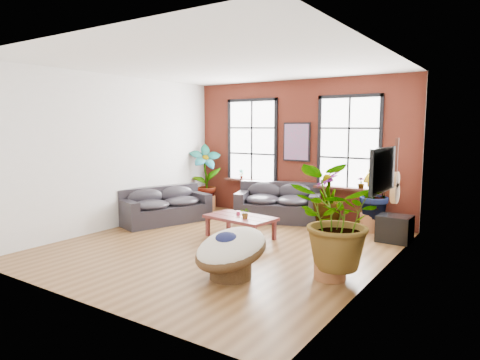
# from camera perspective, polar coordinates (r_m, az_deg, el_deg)

# --- Properties ---
(room) EXTENTS (6.04, 6.54, 3.54)m
(room) POSITION_cam_1_polar(r_m,az_deg,el_deg) (8.34, -1.73, 3.06)
(room) COLOR brown
(room) RESTS_ON ground
(sofa_back) EXTENTS (2.26, 1.65, 0.94)m
(sofa_back) POSITION_cam_1_polar(r_m,az_deg,el_deg) (10.74, 5.15, -3.14)
(sofa_back) COLOR black
(sofa_back) RESTS_ON ground
(sofa_left) EXTENTS (1.54, 2.35, 0.86)m
(sofa_left) POSITION_cam_1_polar(r_m,az_deg,el_deg) (10.67, -10.05, -3.49)
(sofa_left) COLOR black
(sofa_left) RESTS_ON ground
(coffee_table) EXTENTS (1.53, 0.99, 0.56)m
(coffee_table) POSITION_cam_1_polar(r_m,az_deg,el_deg) (9.03, 0.04, -5.19)
(coffee_table) COLOR #56201F
(coffee_table) RESTS_ON ground
(papasan_chair) EXTENTS (1.47, 1.47, 0.85)m
(papasan_chair) POSITION_cam_1_polar(r_m,az_deg,el_deg) (6.69, -1.29, -9.38)
(papasan_chair) COLOR #48301A
(papasan_chair) RESTS_ON ground
(poster) EXTENTS (0.74, 0.06, 0.98)m
(poster) POSITION_cam_1_polar(r_m,az_deg,el_deg) (10.94, 7.56, 5.06)
(poster) COLOR black
(poster) RESTS_ON room
(tv_wall_unit) EXTENTS (0.13, 1.86, 1.20)m
(tv_wall_unit) POSITION_cam_1_polar(r_m,az_deg,el_deg) (7.51, 18.94, 0.65)
(tv_wall_unit) COLOR black
(tv_wall_unit) RESTS_ON room
(media_box) EXTENTS (0.66, 0.56, 0.54)m
(media_box) POSITION_cam_1_polar(r_m,az_deg,el_deg) (9.32, 19.92, -6.11)
(media_box) COLOR black
(media_box) RESTS_ON ground
(pot_back_left) EXTENTS (0.68, 0.68, 0.39)m
(pot_back_left) POSITION_cam_1_polar(r_m,az_deg,el_deg) (12.14, -4.54, -3.04)
(pot_back_left) COLOR brown
(pot_back_left) RESTS_ON ground
(pot_back_right) EXTENTS (0.55, 0.55, 0.40)m
(pot_back_right) POSITION_cam_1_polar(r_m,az_deg,el_deg) (10.12, 17.21, -5.40)
(pot_back_right) COLOR brown
(pot_back_right) RESTS_ON ground
(pot_right_wall) EXTENTS (0.63, 0.63, 0.37)m
(pot_right_wall) POSITION_cam_1_polar(r_m,az_deg,el_deg) (6.88, 11.91, -11.29)
(pot_right_wall) COLOR brown
(pot_right_wall) RESTS_ON ground
(pot_mid) EXTENTS (0.55, 0.55, 0.33)m
(pot_mid) POSITION_cam_1_polar(r_m,az_deg,el_deg) (10.06, 11.44, -5.49)
(pot_mid) COLOR brown
(pot_mid) RESTS_ON ground
(floor_plant_back_left) EXTENTS (1.06, 1.06, 1.69)m
(floor_plant_back_left) POSITION_cam_1_polar(r_m,az_deg,el_deg) (12.05, -4.62, 0.74)
(floor_plant_back_left) COLOR #225516
(floor_plant_back_left) RESTS_ON ground
(floor_plant_back_right) EXTENTS (0.95, 1.01, 1.45)m
(floor_plant_back_right) POSITION_cam_1_polar(r_m,az_deg,el_deg) (10.04, 17.37, -1.58)
(floor_plant_back_right) COLOR #225516
(floor_plant_back_right) RESTS_ON ground
(floor_plant_right_wall) EXTENTS (1.69, 1.56, 1.57)m
(floor_plant_right_wall) POSITION_cam_1_polar(r_m,az_deg,el_deg) (6.68, 12.28, -5.07)
(floor_plant_right_wall) COLOR #225516
(floor_plant_right_wall) RESTS_ON ground
(floor_plant_mid) EXTENTS (0.95, 0.95, 1.22)m
(floor_plant_mid) POSITION_cam_1_polar(r_m,az_deg,el_deg) (9.95, 11.61, -2.20)
(floor_plant_mid) COLOR #225516
(floor_plant_mid) RESTS_ON ground
(table_plant) EXTENTS (0.22, 0.19, 0.24)m
(table_plant) POSITION_cam_1_polar(r_m,az_deg,el_deg) (8.77, 0.74, -4.41)
(table_plant) COLOR #225516
(table_plant) RESTS_ON coffee_table
(sill_plant_left) EXTENTS (0.17, 0.17, 0.27)m
(sill_plant_left) POSITION_cam_1_polar(r_m,az_deg,el_deg) (11.78, 0.16, 0.80)
(sill_plant_left) COLOR #225516
(sill_plant_left) RESTS_ON room
(sill_plant_right) EXTENTS (0.19, 0.19, 0.27)m
(sill_plant_right) POSITION_cam_1_polar(r_m,az_deg,el_deg) (10.33, 15.84, -0.38)
(sill_plant_right) COLOR #225516
(sill_plant_right) RESTS_ON room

